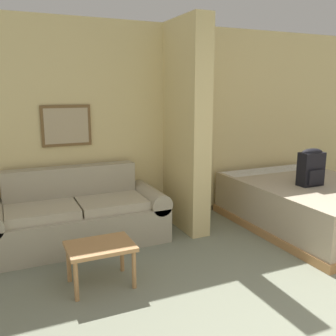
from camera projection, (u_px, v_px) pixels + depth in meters
wall_back at (161, 125)px, 5.08m from camera, size 7.37×0.16×2.60m
wall_partition_pillar at (186, 127)px, 4.68m from camera, size 0.24×0.89×2.60m
couch at (77, 217)px, 4.34m from camera, size 2.04×0.84×0.86m
coffee_table at (100, 250)px, 3.38m from camera, size 0.60×0.44×0.39m
bed at (311, 204)px, 4.87m from camera, size 1.66×2.18×0.59m
backpack at (311, 167)px, 4.62m from camera, size 0.31×0.19×0.47m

